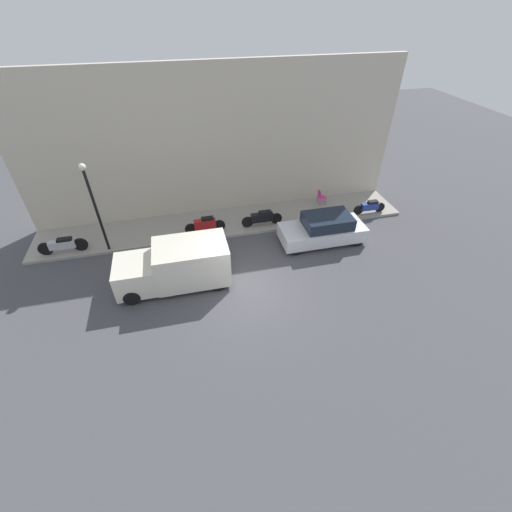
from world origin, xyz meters
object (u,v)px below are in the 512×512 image
object	(u,v)px
motorcycle_black	(262,218)
parked_car	(323,229)
motorcycle_red	(205,225)
streetlamp	(93,199)
scooter_silver	(63,245)
motorcycle_blue	(370,207)
delivery_van	(175,265)
cafe_chair	(321,196)

from	to	relation	value
motorcycle_black	parked_car	bearing A→B (deg)	-125.70
motorcycle_red	streetlamp	world-z (taller)	streetlamp
scooter_silver	streetlamp	world-z (taller)	streetlamp
motorcycle_red	scooter_silver	bearing A→B (deg)	91.22
motorcycle_blue	motorcycle_red	distance (m)	8.92
motorcycle_black	delivery_van	bearing A→B (deg)	126.15
parked_car	motorcycle_black	bearing A→B (deg)	54.30
motorcycle_blue	cafe_chair	distance (m)	2.71
motorcycle_black	motorcycle_red	distance (m)	2.93
motorcycle_blue	scooter_silver	distance (m)	15.50
motorcycle_blue	scooter_silver	xyz separation A→B (m)	(0.04, 15.50, 0.04)
motorcycle_black	streetlamp	bearing A→B (deg)	92.42
parked_car	streetlamp	size ratio (longest dim) A/B	0.96
motorcycle_black	scooter_silver	xyz separation A→B (m)	(-0.13, 9.52, -0.01)
motorcycle_blue	scooter_silver	bearing A→B (deg)	89.85
delivery_van	motorcycle_black	world-z (taller)	delivery_van
delivery_van	motorcycle_red	distance (m)	3.70
delivery_van	streetlamp	bearing A→B (deg)	45.51
motorcycle_blue	delivery_van	bearing A→B (deg)	106.62
motorcycle_black	motorcycle_red	world-z (taller)	motorcycle_red
motorcycle_black	cafe_chair	world-z (taller)	cafe_chair
delivery_van	cafe_chair	distance (m)	9.49
motorcycle_red	streetlamp	bearing A→B (deg)	94.11
delivery_van	motorcycle_blue	size ratio (longest dim) A/B	2.51
motorcycle_red	streetlamp	distance (m)	5.14
cafe_chair	delivery_van	bearing A→B (deg)	119.38
motorcycle_red	delivery_van	bearing A→B (deg)	154.37
scooter_silver	motorcycle_blue	bearing A→B (deg)	-90.15
motorcycle_blue	streetlamp	distance (m)	13.74
cafe_chair	streetlamp	bearing A→B (deg)	98.39
parked_car	motorcycle_blue	distance (m)	3.80
parked_car	delivery_van	xyz separation A→B (m)	(-1.45, 7.11, 0.26)
parked_car	motorcycle_black	world-z (taller)	parked_car
delivery_van	streetlamp	size ratio (longest dim) A/B	1.07
delivery_van	motorcycle_black	distance (m)	5.61
delivery_van	motorcycle_blue	distance (m)	10.97
parked_car	cafe_chair	xyz separation A→B (m)	(3.20, -1.16, -0.05)
motorcycle_blue	streetlamp	size ratio (longest dim) A/B	0.43
motorcycle_black	streetlamp	distance (m)	7.89
scooter_silver	parked_car	bearing A→B (deg)	-98.13
streetlamp	delivery_van	bearing A→B (deg)	-134.49
parked_car	scooter_silver	bearing A→B (deg)	81.87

